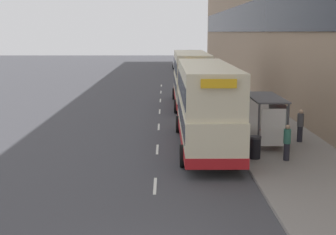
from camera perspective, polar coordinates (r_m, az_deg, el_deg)
pavement at (r=49.29m, az=6.74°, el=3.52°), size 5.00×93.00×0.14m
terrace_facade at (r=49.66m, az=11.63°, el=12.88°), size 3.10×93.00×16.50m
lane_mark_1 at (r=18.43m, az=-1.59°, el=-8.32°), size 0.12×2.00×0.01m
lane_mark_2 at (r=23.95m, az=-1.31°, el=-3.90°), size 0.12×2.00×0.01m
lane_mark_3 at (r=29.57m, az=-1.14°, el=-1.14°), size 0.12×2.00×0.01m
lane_mark_4 at (r=35.22m, az=-1.02°, el=0.73°), size 0.12×2.00×0.01m
lane_mark_5 at (r=40.91m, az=-0.94°, el=2.09°), size 0.12×2.00×0.01m
lane_mark_6 at (r=46.61m, az=-0.88°, el=3.11°), size 0.12×2.00×0.01m
lane_mark_7 at (r=52.32m, az=-0.83°, el=3.91°), size 0.12×2.00×0.01m
bus_shelter at (r=24.55m, az=12.29°, el=0.68°), size 1.60×4.20×2.48m
double_decker_bus_near at (r=23.91m, az=4.62°, el=1.62°), size 2.85×11.19×4.30m
double_decker_bus_ahead at (r=37.69m, az=2.82°, el=4.85°), size 2.85×10.92×4.30m
car_0 at (r=76.57m, az=1.31°, el=6.63°), size 2.01×4.30×1.78m
pedestrian_at_shelter at (r=29.76m, az=13.88°, el=0.70°), size 0.36×0.36×1.80m
pedestrian_1 at (r=25.79m, az=15.83°, el=-0.92°), size 0.35×0.35×1.74m
pedestrian_2 at (r=21.93m, az=14.30°, el=-2.93°), size 0.33×0.33×1.66m
litter_bin at (r=21.99m, az=10.55°, el=-3.60°), size 0.55×0.55×1.05m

